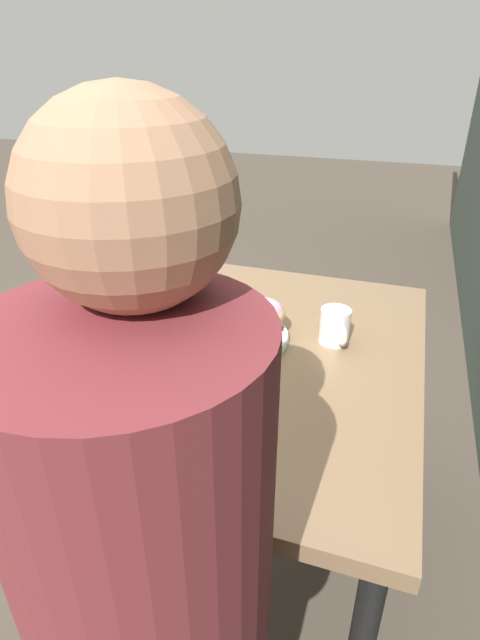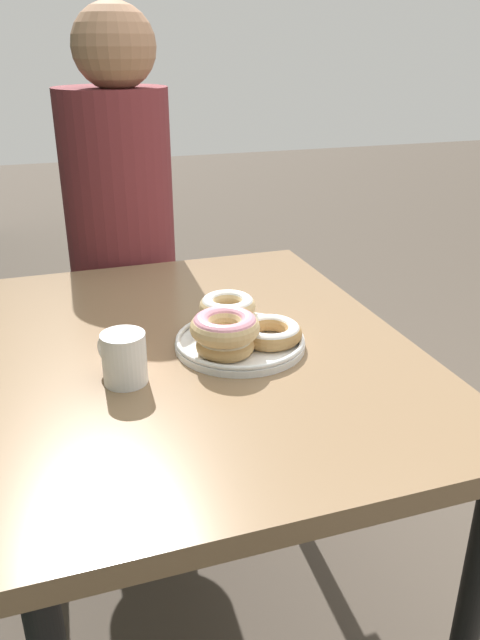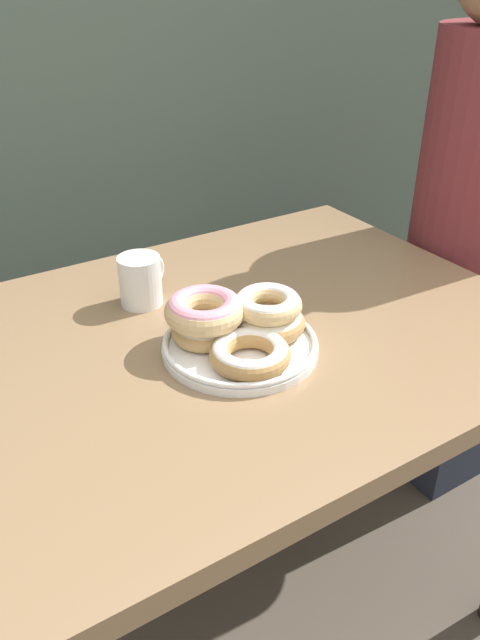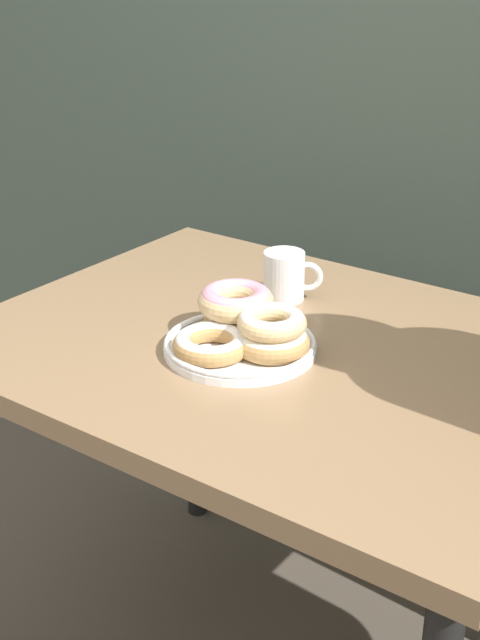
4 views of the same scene
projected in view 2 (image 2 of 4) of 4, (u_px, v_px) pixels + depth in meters
The scene contains 5 objects.
ground_plane at pixel (339, 580), 1.69m from camera, with size 14.00×14.00×0.00m, color #4C4238.
dining_table at pixel (205, 380), 1.31m from camera, with size 1.08×0.82×0.77m.
donut_plate at pixel (236, 329), 1.25m from camera, with size 0.28×0.28×0.09m.
coffee_mug at pixel (123, 357), 1.12m from camera, with size 0.11×0.08×0.10m.
person_figure at pixel (121, 248), 1.89m from camera, with size 0.38×0.32×1.44m.
Camera 2 is at (-1.11, 0.65, 1.33)m, focal length 35.00 mm.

